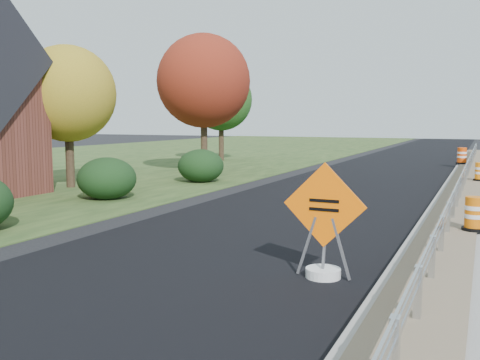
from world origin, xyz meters
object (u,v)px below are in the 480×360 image
at_px(caution_sign, 324,249).
at_px(barrel_median_far, 462,156).
at_px(barrel_median_near, 474,214).
at_px(barrel_median_mid, 480,172).

relative_size(caution_sign, barrel_median_far, 2.16).
bearing_deg(barrel_median_near, caution_sign, -117.91).
bearing_deg(barrel_median_near, barrel_median_far, 93.05).
height_order(barrel_median_near, barrel_median_mid, barrel_median_near).
xyz_separation_m(barrel_median_mid, barrel_median_far, (-1.10, 9.22, 0.09)).
bearing_deg(barrel_median_mid, caution_sign, -98.50).
distance_m(caution_sign, barrel_median_mid, 16.10).
bearing_deg(barrel_median_far, barrel_median_mid, -83.19).
bearing_deg(barrel_median_mid, barrel_median_near, -90.00).
relative_size(barrel_median_near, barrel_median_far, 0.82).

